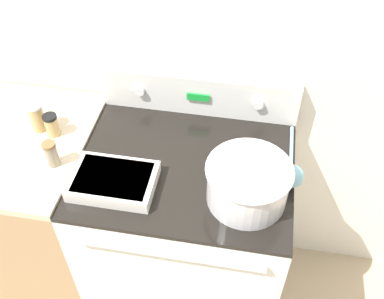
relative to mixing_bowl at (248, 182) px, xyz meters
name	(u,v)px	position (x,y,z in m)	size (l,w,h in m)	color
kitchen_wall	(203,42)	(-0.23, 0.49, 0.21)	(8.00, 0.05, 2.50)	silver
stove_range	(187,235)	(-0.23, 0.12, -0.56)	(0.80, 0.68, 0.96)	silver
control_panel	(199,94)	(-0.23, 0.42, 0.00)	(0.80, 0.07, 0.18)	silver
side_counter	(50,214)	(-0.88, 0.12, -0.56)	(0.50, 0.65, 0.97)	tan
mixing_bowl	(248,182)	(0.00, 0.00, 0.00)	(0.29, 0.29, 0.15)	silver
casserole_dish	(113,181)	(-0.46, -0.03, -0.06)	(0.29, 0.20, 0.05)	silver
ladle	(292,174)	(0.15, 0.10, -0.05)	(0.08, 0.33, 0.08)	#7AB2C6
spice_jar_brown_cap	(51,154)	(-0.71, 0.03, -0.02)	(0.05, 0.05, 0.10)	gray
spice_jar_black_cap	(52,125)	(-0.77, 0.18, -0.03)	(0.05, 0.05, 0.09)	tan
spice_jar_white_cap	(37,117)	(-0.83, 0.20, -0.01)	(0.06, 0.06, 0.12)	tan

